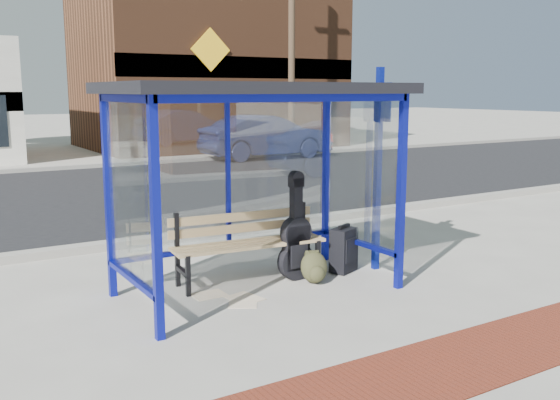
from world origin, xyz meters
TOP-DOWN VIEW (x-y plane):
  - ground at (0.00, 0.00)m, footprint 120.00×120.00m
  - brick_paver_strip at (0.00, -2.60)m, footprint 60.00×1.00m
  - curb_near at (0.00, 2.90)m, footprint 60.00×0.25m
  - street_asphalt at (0.00, 8.00)m, footprint 60.00×10.00m
  - curb_far at (0.00, 13.10)m, footprint 60.00×0.25m
  - far_sidewalk at (0.00, 15.00)m, footprint 60.00×4.00m
  - bus_shelter at (0.00, 0.07)m, footprint 3.30×1.80m
  - storefront_brown at (8.00, 18.49)m, footprint 10.00×7.08m
  - tree_right at (12.50, 22.00)m, footprint 3.60×3.60m
  - utility_pole_east at (9.00, 13.40)m, footprint 1.60×0.24m
  - bench at (0.11, 0.47)m, footprint 1.95×0.65m
  - guitar_bag at (0.65, 0.19)m, footprint 0.47×0.14m
  - suitcase at (1.35, 0.13)m, footprint 0.42×0.35m
  - backpack at (0.75, -0.07)m, footprint 0.39×0.37m
  - sign_post at (1.81, 0.03)m, footprint 0.11×0.33m
  - newspaper_a at (-0.34, -0.24)m, footprint 0.47×0.50m
  - newspaper_b at (-0.25, -0.13)m, footprint 0.39×0.45m
  - newspaper_c at (-0.55, 0.19)m, footprint 0.39×0.31m
  - parked_car at (7.49, 12.66)m, footprint 4.59×1.64m
  - fire_hydrant at (11.17, 13.92)m, footprint 0.30×0.20m

SIDE VIEW (x-z plane):
  - ground at x=0.00m, z-range 0.00..0.00m
  - street_asphalt at x=0.00m, z-range 0.00..0.00m
  - newspaper_c at x=-0.55m, z-range 0.00..0.01m
  - newspaper_a at x=-0.34m, z-range 0.00..0.01m
  - newspaper_b at x=-0.25m, z-range 0.00..0.01m
  - far_sidewalk at x=0.00m, z-range 0.00..0.01m
  - brick_paver_strip at x=0.00m, z-range 0.00..0.01m
  - curb_near at x=0.00m, z-range 0.00..0.12m
  - curb_far at x=0.00m, z-range 0.00..0.12m
  - backpack at x=0.75m, z-range -0.01..0.39m
  - suitcase at x=1.35m, z-range -0.02..0.61m
  - fire_hydrant at x=11.17m, z-range 0.03..0.70m
  - guitar_bag at x=0.65m, z-range -0.17..1.11m
  - bench at x=0.11m, z-range 0.06..0.96m
  - parked_car at x=7.49m, z-range 0.00..1.51m
  - sign_post at x=1.81m, z-range 0.16..2.79m
  - bus_shelter at x=0.00m, z-range 0.86..3.28m
  - storefront_brown at x=8.00m, z-range 0.00..6.40m
  - utility_pole_east at x=9.00m, z-range 0.11..8.11m
  - tree_right at x=12.50m, z-range 1.94..8.97m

